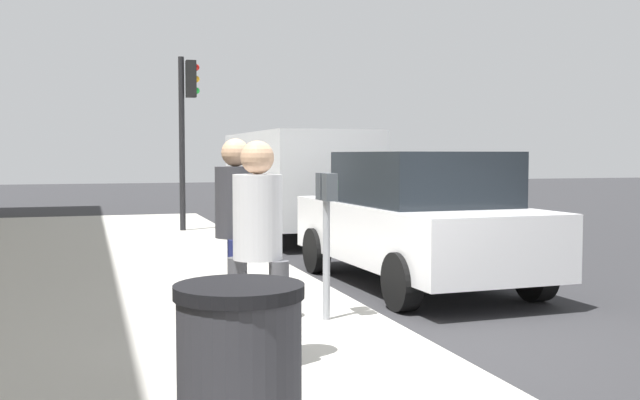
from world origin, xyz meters
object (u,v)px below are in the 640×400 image
Objects in this scene: parking_meter at (327,214)px; parked_sedan_near at (417,219)px; pedestrian_bystander at (258,235)px; traffic_signal at (187,114)px; trash_bin at (240,395)px; parked_van_far at (296,178)px; pedestrian_at_meter at (236,217)px.

parked_sedan_near is at bearing -41.63° from parking_meter.
pedestrian_bystander is 0.38× the size of parked_sedan_near.
traffic_signal is 12.68m from trash_bin.
pedestrian_bystander is 0.33× the size of parked_van_far.
pedestrian_bystander reaches higher than parked_sedan_near.
trash_bin is (-3.51, 0.66, -0.51)m from pedestrian_at_meter.
pedestrian_at_meter is at bearing -10.62° from trash_bin.
pedestrian_at_meter reaches higher than trash_bin.
parking_meter is at bearing 166.56° from parked_van_far.
parked_van_far reaches higher than parked_sedan_near.
traffic_signal is (8.95, 0.19, 1.41)m from parking_meter.
traffic_signal reaches higher than parked_van_far.
traffic_signal is (0.82, 2.13, 1.32)m from parked_van_far.
pedestrian_at_meter is at bearing 175.58° from traffic_signal.
pedestrian_bystander is 4.57m from parked_sedan_near.
traffic_signal is (10.28, -0.78, 1.44)m from pedestrian_bystander.
parked_van_far is at bearing -111.06° from traffic_signal.
trash_bin is (-3.51, 1.54, -0.51)m from parking_meter.
parking_meter is 0.81× the size of pedestrian_at_meter.
pedestrian_at_meter is 0.39× the size of parked_sedan_near.
parked_van_far is 1.45× the size of traffic_signal.
traffic_signal is at bearing 1.19° from parking_meter.
pedestrian_bystander is (-1.33, 0.97, -0.03)m from parking_meter.
pedestrian_bystander is at bearing -14.62° from trash_bin.
parked_sedan_near is (2.19, -1.95, -0.27)m from parking_meter.
pedestrian_bystander is at bearing 143.97° from parking_meter.
parked_sedan_near is at bearing -162.51° from traffic_signal.
parked_van_far reaches higher than pedestrian_bystander.
traffic_signal reaches higher than trash_bin.
trash_bin is at bearing -149.67° from pedestrian_bystander.
pedestrian_bystander is 9.90m from parked_van_far.
pedestrian_bystander reaches higher than trash_bin.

